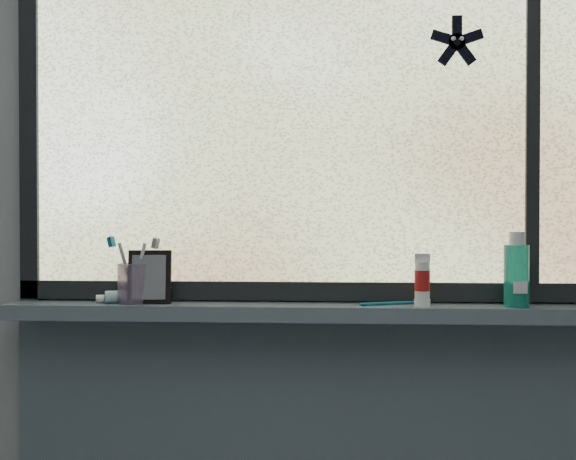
# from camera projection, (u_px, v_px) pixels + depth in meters

# --- Properties ---
(wall_back) EXTENTS (3.00, 0.01, 2.50)m
(wall_back) POSITION_uv_depth(u_px,v_px,m) (308.00, 218.00, 1.78)
(wall_back) COLOR #9EA3A8
(wall_back) RESTS_ON ground
(windowsill) EXTENTS (1.62, 0.14, 0.04)m
(windowsill) POSITION_uv_depth(u_px,v_px,m) (307.00, 312.00, 1.71)
(windowsill) COLOR slate
(windowsill) RESTS_ON wall_back
(window_pane) EXTENTS (1.50, 0.01, 1.00)m
(window_pane) POSITION_uv_depth(u_px,v_px,m) (307.00, 115.00, 1.75)
(window_pane) COLOR silver
(window_pane) RESTS_ON wall_back
(frame_bottom) EXTENTS (1.60, 0.03, 0.05)m
(frame_bottom) POSITION_uv_depth(u_px,v_px,m) (307.00, 291.00, 1.75)
(frame_bottom) COLOR black
(frame_bottom) RESTS_ON windowsill
(frame_left) EXTENTS (0.05, 0.03, 1.10)m
(frame_left) POSITION_uv_depth(u_px,v_px,m) (30.00, 118.00, 1.79)
(frame_left) COLOR black
(frame_left) RESTS_ON wall_back
(frame_mullion) EXTENTS (0.03, 0.03, 1.00)m
(frame_mullion) POSITION_uv_depth(u_px,v_px,m) (532.00, 113.00, 1.71)
(frame_mullion) COLOR black
(frame_mullion) RESTS_ON wall_back
(starfish_sticker) EXTENTS (0.15, 0.02, 0.15)m
(starfish_sticker) POSITION_uv_depth(u_px,v_px,m) (457.00, 42.00, 1.71)
(starfish_sticker) COLOR black
(starfish_sticker) RESTS_ON window_pane
(vanity_mirror) EXTENTS (0.12, 0.07, 0.14)m
(vanity_mirror) POSITION_uv_depth(u_px,v_px,m) (150.00, 277.00, 1.72)
(vanity_mirror) COLOR black
(vanity_mirror) RESTS_ON windowsill
(toothpaste_tube) EXTENTS (0.19, 0.09, 0.03)m
(toothpaste_tube) POSITION_uv_depth(u_px,v_px,m) (124.00, 297.00, 1.73)
(toothpaste_tube) COLOR white
(toothpaste_tube) RESTS_ON windowsill
(toothbrush_cup) EXTENTS (0.10, 0.10, 0.11)m
(toothbrush_cup) POSITION_uv_depth(u_px,v_px,m) (133.00, 283.00, 1.72)
(toothbrush_cup) COLOR #AE90BF
(toothbrush_cup) RESTS_ON windowsill
(toothbrush_lying) EXTENTS (0.19, 0.08, 0.01)m
(toothbrush_lying) POSITION_uv_depth(u_px,v_px,m) (387.00, 302.00, 1.69)
(toothbrush_lying) COLOR #0D5E7A
(toothbrush_lying) RESTS_ON windowsill
(mouthwash_bottle) EXTENTS (0.08, 0.08, 0.16)m
(mouthwash_bottle) POSITION_uv_depth(u_px,v_px,m) (517.00, 269.00, 1.65)
(mouthwash_bottle) COLOR teal
(mouthwash_bottle) RESTS_ON windowsill
(cream_tube) EXTENTS (0.04, 0.04, 0.10)m
(cream_tube) POSITION_uv_depth(u_px,v_px,m) (422.00, 278.00, 1.66)
(cream_tube) COLOR silver
(cream_tube) RESTS_ON windowsill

